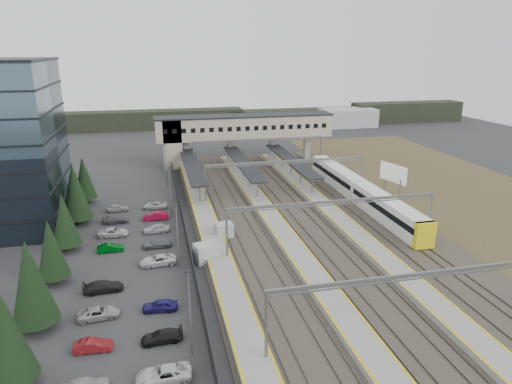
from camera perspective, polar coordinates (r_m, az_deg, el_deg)
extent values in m
plane|color=#2B2B2D|center=(65.49, -3.02, -5.54)|extent=(220.00, 220.00, 0.00)
cylinder|color=black|center=(43.46, -27.88, -20.06)|extent=(0.44, 0.44, 1.20)
cone|color=black|center=(41.20, -28.73, -15.41)|extent=(3.90, 3.90, 7.50)
cylinder|color=black|center=(49.87, -25.63, -14.57)|extent=(0.44, 0.44, 1.20)
cone|color=black|center=(47.76, -26.34, -9.95)|extent=(4.26, 4.26, 8.20)
cylinder|color=black|center=(57.56, -23.80, -9.89)|extent=(0.44, 0.44, 1.20)
cone|color=black|center=(56.00, -24.28, -6.43)|extent=(3.54, 3.54, 6.80)
cylinder|color=black|center=(65.58, -22.44, -6.33)|extent=(0.44, 0.44, 1.20)
cone|color=black|center=(64.19, -22.85, -3.14)|extent=(3.64, 3.64, 7.00)
cylinder|color=black|center=(74.76, -21.30, -3.29)|extent=(0.44, 0.44, 1.20)
cone|color=black|center=(73.32, -21.70, 0.12)|extent=(4.42, 4.42, 8.50)
cylinder|color=black|center=(84.12, -20.42, -0.91)|extent=(0.44, 0.44, 1.20)
cone|color=black|center=(83.01, -20.71, 1.71)|extent=(3.74, 3.74, 7.20)
imported|color=maroon|center=(44.95, -19.73, -17.61)|extent=(3.45, 1.33, 1.12)
imported|color=#9E9EA2|center=(49.37, -19.07, -14.10)|extent=(4.25, 2.27, 1.13)
imported|color=black|center=(53.92, -18.54, -11.13)|extent=(4.41, 2.09, 1.24)
imported|color=#014E0D|center=(63.45, -17.73, -6.64)|extent=(3.46, 1.29, 1.13)
imported|color=silver|center=(68.30, -17.42, -4.82)|extent=(4.41, 2.22, 1.20)
imported|color=#4E5055|center=(73.24, -17.14, -3.29)|extent=(4.01, 1.65, 1.16)
imported|color=#9D9EA0|center=(78.21, -16.91, -1.92)|extent=(3.58, 1.57, 1.20)
imported|color=silver|center=(40.19, -11.46, -21.45)|extent=(4.51, 2.13, 1.24)
imported|color=black|center=(44.49, -11.70, -17.26)|extent=(3.87, 1.72, 1.10)
imported|color=navy|center=(48.93, -11.89, -13.69)|extent=(3.72, 1.81, 1.22)
imported|color=silver|center=(58.27, -12.17, -8.33)|extent=(4.58, 2.32, 1.24)
imported|color=#595E62|center=(63.12, -12.28, -6.30)|extent=(4.00, 1.78, 1.14)
imported|color=#B8B8BD|center=(67.98, -12.37, -4.47)|extent=(3.90, 1.81, 1.29)
imported|color=#9E0B32|center=(72.93, -12.45, -2.93)|extent=(4.00, 1.57, 1.30)
imported|color=silver|center=(77.96, -12.51, -1.65)|extent=(4.18, 2.23, 1.12)
cylinder|color=slate|center=(40.73, -8.27, -14.83)|extent=(0.16, 0.16, 8.00)
cube|color=black|center=(38.74, -8.54, -9.83)|extent=(0.50, 0.25, 0.15)
cylinder|color=slate|center=(55.83, -9.80, -5.56)|extent=(0.16, 0.16, 8.00)
cube|color=black|center=(54.40, -10.01, -1.68)|extent=(0.50, 0.25, 0.15)
cylinder|color=slate|center=(72.74, -10.67, -0.08)|extent=(0.16, 0.16, 8.00)
cube|color=black|center=(71.64, -10.85, 2.97)|extent=(0.50, 0.25, 0.15)
cylinder|color=slate|center=(90.07, -11.21, 3.32)|extent=(0.16, 0.16, 8.00)
cube|color=black|center=(89.19, -11.36, 5.81)|extent=(0.50, 0.25, 0.15)
cube|color=#26282B|center=(69.06, -9.09, -3.60)|extent=(0.08, 90.00, 2.00)
cube|color=#A9ADAF|center=(57.88, -6.23, -7.56)|extent=(3.38, 2.87, 2.41)
cube|color=#A9ADAF|center=(64.63, -4.03, -4.83)|extent=(2.67, 2.34, 2.19)
cube|color=#3E382F|center=(72.72, 5.65, -3.11)|extent=(34.00, 90.00, 0.20)
cube|color=#59544C|center=(69.86, -4.32, -3.80)|extent=(0.08, 90.00, 0.14)
cube|color=#59544C|center=(70.06, -3.16, -3.71)|extent=(0.08, 90.00, 0.14)
cube|color=#59544C|center=(70.50, -1.10, -3.55)|extent=(0.08, 90.00, 0.14)
cube|color=#59544C|center=(70.79, 0.04, -3.45)|extent=(0.08, 90.00, 0.14)
cube|color=#59544C|center=(71.88, 3.59, -3.15)|extent=(0.08, 90.00, 0.14)
cube|color=#59544C|center=(72.28, 4.69, -3.06)|extent=(0.08, 90.00, 0.14)
cube|color=#59544C|center=(73.06, 6.61, -2.89)|extent=(0.08, 90.00, 0.14)
cube|color=#59544C|center=(73.53, 7.67, -2.80)|extent=(0.08, 90.00, 0.14)
cube|color=#59544C|center=(75.19, 10.93, -2.50)|extent=(0.08, 90.00, 0.14)
cube|color=#59544C|center=(75.76, 11.93, -2.41)|extent=(0.08, 90.00, 0.14)
cube|color=#59544C|center=(76.84, 13.67, -2.25)|extent=(0.08, 90.00, 0.14)
cube|color=#59544C|center=(77.47, 14.62, -2.16)|extent=(0.08, 90.00, 0.14)
cube|color=gray|center=(69.53, -6.19, -3.81)|extent=(3.20, 82.00, 0.90)
cube|color=gold|center=(69.23, -7.39, -3.55)|extent=(0.25, 82.00, 0.02)
cube|color=gold|center=(69.52, -5.01, -3.37)|extent=(0.25, 82.00, 0.02)
cube|color=gray|center=(71.24, 1.83, -3.18)|extent=(3.20, 82.00, 0.90)
cube|color=gold|center=(70.74, 0.70, -2.92)|extent=(0.25, 82.00, 0.02)
cube|color=gold|center=(71.44, 2.96, -2.74)|extent=(0.25, 82.00, 0.02)
cube|color=gray|center=(74.27, 9.32, -2.53)|extent=(3.20, 82.00, 0.90)
cube|color=gold|center=(73.60, 8.29, -2.28)|extent=(0.25, 82.00, 0.02)
cube|color=gold|center=(74.66, 10.37, -2.10)|extent=(0.25, 82.00, 0.02)
cube|color=black|center=(89.35, -7.98, 3.37)|extent=(3.00, 30.00, 0.25)
cube|color=slate|center=(89.39, -7.97, 3.28)|extent=(3.10, 30.00, 0.12)
cylinder|color=slate|center=(77.32, -7.04, -0.08)|extent=(0.20, 0.20, 3.10)
cylinder|color=slate|center=(83.52, -7.52, 1.24)|extent=(0.20, 0.20, 3.10)
cylinder|color=slate|center=(89.76, -7.93, 2.38)|extent=(0.20, 0.20, 3.10)
cylinder|color=slate|center=(96.03, -8.29, 3.37)|extent=(0.20, 0.20, 3.10)
cylinder|color=slate|center=(102.33, -8.61, 4.24)|extent=(0.20, 0.20, 3.10)
cube|color=black|center=(90.69, -1.67, 3.75)|extent=(3.00, 30.00, 0.25)
cube|color=slate|center=(90.73, -1.67, 3.66)|extent=(3.10, 30.00, 0.12)
cylinder|color=slate|center=(78.87, 0.19, 0.41)|extent=(0.20, 0.20, 3.10)
cylinder|color=slate|center=(84.95, -0.80, 1.68)|extent=(0.20, 0.20, 3.10)
cylinder|color=slate|center=(91.09, -1.66, 2.77)|extent=(0.20, 0.20, 3.10)
cylinder|color=slate|center=(97.27, -2.41, 3.72)|extent=(0.20, 0.20, 3.10)
cylinder|color=slate|center=(103.50, -3.07, 4.56)|extent=(0.20, 0.20, 3.10)
cube|color=black|center=(93.09, 4.40, 4.07)|extent=(3.00, 30.00, 0.25)
cube|color=slate|center=(93.13, 4.39, 3.98)|extent=(3.10, 30.00, 0.12)
cylinder|color=slate|center=(81.62, 7.05, 0.87)|extent=(0.20, 0.20, 3.10)
cylinder|color=slate|center=(87.51, 5.62, 2.07)|extent=(0.20, 0.20, 3.10)
cylinder|color=slate|center=(93.48, 4.37, 3.11)|extent=(0.20, 0.20, 3.10)
cylinder|color=slate|center=(99.52, 3.27, 4.03)|extent=(0.20, 0.20, 3.10)
cylinder|color=slate|center=(105.61, 2.30, 4.84)|extent=(0.20, 0.20, 3.10)
cube|color=#A69985|center=(104.87, -1.41, 8.16)|extent=(40.00, 6.00, 5.00)
cube|color=black|center=(104.48, -1.42, 9.54)|extent=(40.40, 6.40, 0.30)
cube|color=#A69985|center=(103.46, -10.44, 6.05)|extent=(4.00, 6.00, 11.00)
cube|color=black|center=(99.88, -11.32, 7.40)|extent=(1.00, 0.06, 1.00)
cube|color=black|center=(99.95, -10.16, 7.48)|extent=(1.00, 0.06, 1.00)
cube|color=black|center=(100.06, -9.01, 7.54)|extent=(1.00, 0.06, 1.00)
cube|color=black|center=(100.21, -7.86, 7.61)|extent=(1.00, 0.06, 1.00)
cube|color=black|center=(100.40, -6.72, 7.67)|extent=(1.00, 0.06, 1.00)
cube|color=black|center=(100.63, -5.58, 7.73)|extent=(1.00, 0.06, 1.00)
cube|color=black|center=(100.90, -4.44, 7.79)|extent=(1.00, 0.06, 1.00)
cube|color=black|center=(101.21, -3.31, 7.84)|extent=(1.00, 0.06, 1.00)
cube|color=black|center=(101.55, -2.19, 7.89)|extent=(1.00, 0.06, 1.00)
cube|color=black|center=(101.94, -1.07, 7.94)|extent=(1.00, 0.06, 1.00)
cube|color=black|center=(102.36, 0.03, 7.98)|extent=(1.00, 0.06, 1.00)
cube|color=black|center=(102.82, 1.13, 8.02)|extent=(1.00, 0.06, 1.00)
cube|color=black|center=(103.31, 2.22, 8.06)|extent=(1.00, 0.06, 1.00)
cube|color=black|center=(103.85, 3.30, 8.09)|extent=(1.00, 0.06, 1.00)
cube|color=black|center=(104.41, 4.36, 8.12)|extent=(1.00, 0.06, 1.00)
cube|color=black|center=(105.02, 5.41, 8.15)|extent=(1.00, 0.06, 1.00)
cube|color=black|center=(105.65, 6.46, 8.18)|extent=(1.00, 0.06, 1.00)
cube|color=black|center=(106.32, 7.48, 8.20)|extent=(1.00, 0.06, 1.00)
cube|color=black|center=(107.03, 8.50, 8.22)|extent=(1.00, 0.06, 1.00)
cube|color=gray|center=(104.05, -9.54, 4.75)|extent=(1.20, 1.60, 6.00)
cube|color=gray|center=(104.14, -8.71, 4.81)|extent=(1.20, 1.60, 6.00)
cube|color=gray|center=(105.29, -3.27, 5.12)|extent=(1.20, 1.60, 6.00)
cube|color=gray|center=(107.36, 2.02, 5.38)|extent=(1.20, 1.60, 6.00)
cube|color=gray|center=(109.81, 6.34, 5.56)|extent=(1.20, 1.60, 6.00)
cylinder|color=slate|center=(39.29, 1.30, -16.84)|extent=(0.28, 0.28, 7.00)
cube|color=slate|center=(42.68, 20.15, -9.58)|extent=(28.40, 0.25, 0.35)
cube|color=slate|center=(42.86, 20.10, -10.06)|extent=(28.40, 0.12, 0.12)
cylinder|color=slate|center=(56.56, -3.67, -5.56)|extent=(0.28, 0.28, 7.00)
cylinder|color=slate|center=(66.59, 20.87, -3.09)|extent=(0.28, 0.28, 7.00)
cube|color=slate|center=(58.97, 9.81, -1.17)|extent=(28.40, 0.25, 0.35)
cube|color=slate|center=(59.10, 9.79, -1.54)|extent=(28.40, 0.12, 0.12)
cylinder|color=slate|center=(77.10, -6.34, 0.75)|extent=(0.28, 0.28, 7.00)
cylinder|color=slate|center=(84.73, 12.82, 1.96)|extent=(0.28, 0.28, 7.00)
cube|color=slate|center=(78.88, 3.74, 3.84)|extent=(28.40, 0.25, 0.35)
cube|color=slate|center=(78.98, 3.74, 3.56)|extent=(28.40, 0.12, 0.12)
cylinder|color=slate|center=(96.33, -7.75, 4.11)|extent=(0.28, 0.28, 7.00)
cylinder|color=slate|center=(102.54, 8.06, 4.92)|extent=(0.28, 0.28, 7.00)
cube|color=slate|center=(97.76, 0.40, 6.57)|extent=(28.40, 0.25, 0.35)
cube|color=slate|center=(97.84, 0.40, 6.34)|extent=(28.40, 0.12, 0.12)
cube|color=white|center=(71.97, 16.21, -2.26)|extent=(2.82, 19.57, 3.63)
cube|color=black|center=(71.84, 16.24, -1.96)|extent=(2.88, 18.97, 0.91)
cube|color=slate|center=(72.50, 16.11, -3.43)|extent=(2.42, 18.17, 0.50)
cube|color=white|center=(89.23, 10.06, 2.00)|extent=(2.82, 19.57, 3.63)
cube|color=black|center=(89.12, 10.08, 2.25)|extent=(2.88, 18.97, 0.91)
cube|color=slate|center=(89.65, 10.01, 1.03)|extent=(2.42, 18.17, 0.50)
cube|color=yellow|center=(64.29, 20.32, -5.09)|extent=(2.84, 0.90, 3.63)
cylinder|color=slate|center=(84.56, 17.54, 0.30)|extent=(0.20, 0.20, 3.49)
cylinder|color=slate|center=(89.16, 15.78, 1.33)|extent=(0.20, 0.20, 3.49)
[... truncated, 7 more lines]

